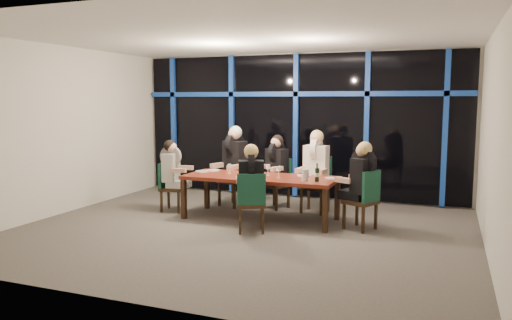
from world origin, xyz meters
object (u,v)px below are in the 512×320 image
at_px(chair_end_right, 365,197).
at_px(diner_far_left, 234,154).
at_px(dining_table, 260,180).
at_px(chair_far_left, 237,175).
at_px(diner_far_mid, 276,161).
at_px(wine_bottle, 317,174).
at_px(diner_end_right, 361,172).
at_px(diner_near_mid, 251,175).
at_px(water_pitcher, 305,175).
at_px(diner_end_left, 173,165).
at_px(chair_far_right, 317,181).
at_px(chair_end_left, 169,184).
at_px(chair_far_mid, 278,180).
at_px(diner_far_right, 315,159).

distance_m(chair_end_right, diner_far_left, 2.86).
relative_size(dining_table, chair_far_left, 2.47).
distance_m(dining_table, diner_far_mid, 0.97).
relative_size(dining_table, wine_bottle, 8.80).
xyz_separation_m(diner_far_mid, wine_bottle, (1.09, -1.14, -0.04)).
relative_size(chair_end_right, diner_end_right, 1.03).
xyz_separation_m(diner_near_mid, wine_bottle, (0.89, 0.60, -0.03)).
distance_m(wine_bottle, water_pitcher, 0.20).
bearing_deg(diner_far_mid, chair_far_left, -158.50).
bearing_deg(diner_far_mid, diner_near_mid, -62.45).
relative_size(dining_table, diner_end_right, 2.79).
height_order(dining_table, diner_end_left, diner_end_left).
relative_size(chair_far_right, diner_far_left, 1.00).
bearing_deg(wine_bottle, chair_far_left, 148.90).
xyz_separation_m(chair_end_right, diner_end_left, (-3.52, 0.12, 0.32)).
bearing_deg(chair_far_right, diner_far_left, -171.14).
height_order(chair_end_left, diner_end_right, diner_end_right).
xyz_separation_m(chair_far_mid, wine_bottle, (1.06, -1.21, 0.33)).
distance_m(chair_far_mid, diner_far_mid, 0.38).
xyz_separation_m(dining_table, wine_bottle, (1.04, -0.20, 0.18)).
bearing_deg(chair_end_left, diner_far_right, -79.81).
xyz_separation_m(chair_far_right, wine_bottle, (0.29, -1.15, 0.29)).
bearing_deg(water_pitcher, diner_far_left, 140.87).
height_order(diner_end_left, diner_end_right, diner_end_right).
height_order(diner_far_left, diner_end_right, diner_far_left).
relative_size(diner_far_mid, diner_end_left, 1.06).
distance_m(chair_end_left, water_pitcher, 2.67).
relative_size(diner_far_right, diner_end_left, 1.14).
relative_size(chair_end_right, water_pitcher, 5.05).
bearing_deg(chair_end_left, diner_near_mid, -120.77).
bearing_deg(wine_bottle, diner_end_left, 175.23).
bearing_deg(chair_end_left, chair_far_mid, -68.98).
height_order(chair_end_right, diner_far_left, diner_far_left).
relative_size(wine_bottle, water_pitcher, 1.56).
height_order(dining_table, chair_end_left, chair_end_left).
bearing_deg(dining_table, diner_far_right, 49.41).
relative_size(diner_far_left, diner_far_right, 1.03).
xyz_separation_m(chair_end_left, diner_end_left, (0.08, 0.01, 0.36)).
bearing_deg(dining_table, chair_far_mid, 91.08).
bearing_deg(wine_bottle, chair_far_mid, 131.05).
bearing_deg(diner_far_right, diner_far_left, -174.19).
bearing_deg(water_pitcher, diner_end_right, 0.54).
distance_m(chair_end_right, diner_end_right, 0.39).
relative_size(chair_end_left, diner_far_right, 0.90).
xyz_separation_m(chair_far_right, diner_near_mid, (-0.60, -1.74, 0.32)).
xyz_separation_m(diner_far_mid, diner_end_right, (1.76, -1.00, 0.01)).
xyz_separation_m(chair_far_mid, chair_end_right, (1.80, -1.11, 0.00)).
xyz_separation_m(chair_far_left, wine_bottle, (1.88, -1.13, 0.28)).
xyz_separation_m(chair_far_left, diner_far_left, (-0.03, -0.08, 0.42)).
distance_m(chair_far_mid, diner_end_right, 2.07).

